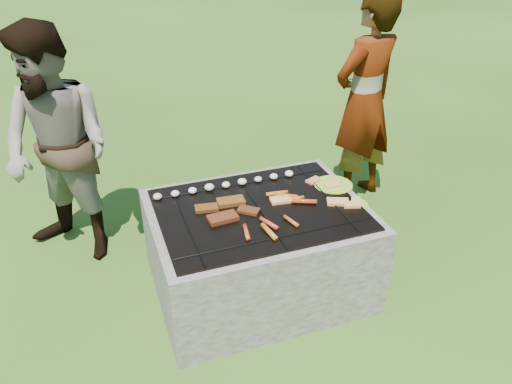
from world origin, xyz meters
The scene contains 10 objects.
lawn centered at (0.00, 0.00, 0.00)m, with size 60.00×60.00×0.00m, color #264A12.
fire_pit centered at (0.00, 0.00, 0.28)m, with size 1.30×1.00×0.62m.
mushrooms centered at (-0.11, 0.32, 0.63)m, with size 0.94×0.06×0.04m.
pork_slabs centered at (-0.19, 0.04, 0.62)m, with size 0.38×0.27×0.03m.
sausages centered at (0.10, -0.09, 0.63)m, with size 0.54×0.48×0.03m.
bread_on_grate centered at (0.35, 0.01, 0.62)m, with size 0.47×0.41×0.02m.
plate_far centered at (0.56, 0.11, 0.61)m, with size 0.32×0.32×0.03m.
plate_near centered at (0.56, -0.15, 0.61)m, with size 0.23×0.23×0.03m.
cook centered at (1.21, 0.86, 0.85)m, with size 0.62×0.41×1.70m, color gray.
bystander centered at (-1.10, 0.83, 0.81)m, with size 0.79×0.62×1.63m, color #A39988.
Camera 1 is at (-0.88, -2.40, 2.21)m, focal length 35.00 mm.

